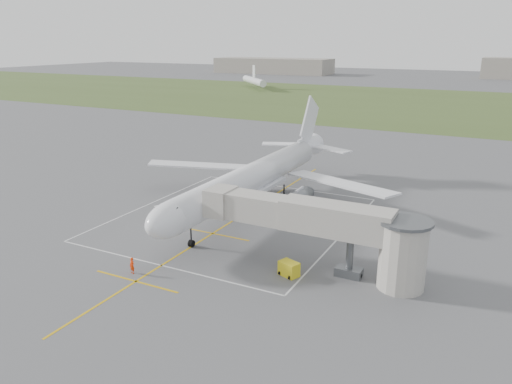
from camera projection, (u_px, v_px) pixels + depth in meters
The scene contains 11 objects.
ground at pixel (251, 209), 68.68m from camera, with size 700.00×700.00×0.00m, color #4E4E50.
grass_strip at pixel (419, 104), 179.18m from camera, with size 700.00×120.00×0.02m, color #425726.
apron_markings at pixel (230, 223), 63.73m from camera, with size 28.20×60.00×0.01m.
airliner at pixel (254, 177), 68.03m from camera, with size 38.93×46.75×13.52m.
jet_bridge at pixel (329, 228), 48.94m from camera, with size 23.40×5.00×7.20m.
gpu_unit at pixel (289, 269), 49.28m from camera, with size 2.26×1.90×1.46m.
baggage_cart at pixel (162, 212), 65.16m from camera, with size 2.53×2.09×1.52m.
ramp_worker_nose at pixel (132, 266), 49.72m from camera, with size 0.61×0.40×1.68m, color #F03407.
ramp_worker_wing at pixel (199, 196), 71.55m from camera, with size 0.82×0.64×1.69m, color red.
distant_hangars at pixel (433, 69), 299.64m from camera, with size 345.00×49.00×12.00m.
distant_aircraft at pixel (456, 87), 204.87m from camera, with size 204.47×40.65×8.85m.
Camera 1 is at (30.31, -57.45, 22.46)m, focal length 35.00 mm.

